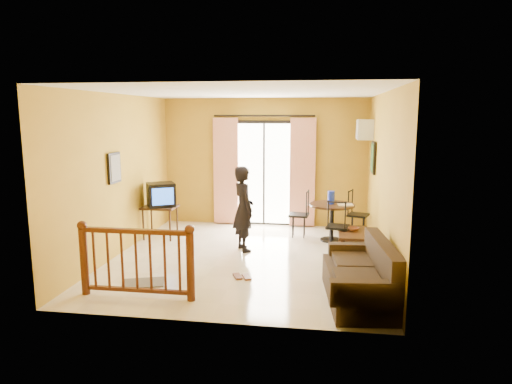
# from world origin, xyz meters

# --- Properties ---
(ground) EXTENTS (5.00, 5.00, 0.00)m
(ground) POSITION_xyz_m (0.00, 0.00, 0.00)
(ground) COLOR beige
(ground) RESTS_ON ground
(room_shell) EXTENTS (5.00, 5.00, 5.00)m
(room_shell) POSITION_xyz_m (0.00, 0.00, 1.70)
(room_shell) COLOR white
(room_shell) RESTS_ON ground
(balcony_door) EXTENTS (2.25, 0.14, 2.46)m
(balcony_door) POSITION_xyz_m (0.00, 2.43, 1.19)
(balcony_door) COLOR black
(balcony_door) RESTS_ON ground
(tv_table) EXTENTS (0.65, 0.55, 0.65)m
(tv_table) POSITION_xyz_m (-1.90, 1.04, 0.57)
(tv_table) COLOR black
(tv_table) RESTS_ON ground
(television) EXTENTS (0.68, 0.66, 0.46)m
(television) POSITION_xyz_m (-1.87, 1.03, 0.88)
(television) COLOR black
(television) RESTS_ON tv_table
(picture_left) EXTENTS (0.05, 0.42, 0.52)m
(picture_left) POSITION_xyz_m (-2.22, -0.20, 1.55)
(picture_left) COLOR black
(picture_left) RESTS_ON room_shell
(dining_table) EXTENTS (0.88, 0.88, 0.73)m
(dining_table) POSITION_xyz_m (1.48, 1.34, 0.58)
(dining_table) COLOR black
(dining_table) RESTS_ON ground
(water_jug) EXTENTS (0.14, 0.14, 0.25)m
(water_jug) POSITION_xyz_m (1.46, 1.35, 0.86)
(water_jug) COLOR #162BD2
(water_jug) RESTS_ON dining_table
(serving_tray) EXTENTS (0.30, 0.22, 0.02)m
(serving_tray) POSITION_xyz_m (1.73, 1.24, 0.74)
(serving_tray) COLOR #F2E6CE
(serving_tray) RESTS_ON dining_table
(dining_chairs) EXTENTS (1.65, 1.54, 0.95)m
(dining_chairs) POSITION_xyz_m (1.47, 1.30, 0.00)
(dining_chairs) COLOR black
(dining_chairs) RESTS_ON ground
(air_conditioner) EXTENTS (0.31, 0.60, 0.40)m
(air_conditioner) POSITION_xyz_m (2.09, 1.95, 2.15)
(air_conditioner) COLOR silver
(air_conditioner) RESTS_ON room_shell
(botanical_print) EXTENTS (0.05, 0.50, 0.60)m
(botanical_print) POSITION_xyz_m (2.22, 1.30, 1.65)
(botanical_print) COLOR black
(botanical_print) RESTS_ON room_shell
(coffee_table) EXTENTS (0.53, 0.95, 0.42)m
(coffee_table) POSITION_xyz_m (1.85, 0.46, 0.28)
(coffee_table) COLOR black
(coffee_table) RESTS_ON ground
(bowl) EXTENTS (0.20, 0.20, 0.06)m
(bowl) POSITION_xyz_m (1.85, 0.51, 0.45)
(bowl) COLOR brown
(bowl) RESTS_ON coffee_table
(sofa) EXTENTS (0.96, 1.79, 0.82)m
(sofa) POSITION_xyz_m (1.85, -1.58, 0.31)
(sofa) COLOR #2F2112
(sofa) RESTS_ON ground
(standing_person) EXTENTS (0.60, 0.67, 1.54)m
(standing_person) POSITION_xyz_m (-0.11, 0.46, 0.77)
(standing_person) COLOR black
(standing_person) RESTS_ON ground
(stair_balustrade) EXTENTS (1.63, 0.13, 1.04)m
(stair_balustrade) POSITION_xyz_m (-1.15, -1.90, 0.56)
(stair_balustrade) COLOR #471E0F
(stair_balustrade) RESTS_ON ground
(doormat) EXTENTS (0.70, 0.57, 0.02)m
(doormat) POSITION_xyz_m (-1.27, -1.42, 0.01)
(doormat) COLOR #534D42
(doormat) RESTS_ON ground
(sandals) EXTENTS (0.33, 0.27, 0.03)m
(sandals) POSITION_xyz_m (0.12, -0.95, 0.01)
(sandals) COLOR brown
(sandals) RESTS_ON ground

